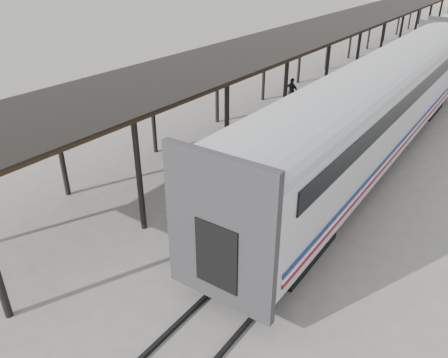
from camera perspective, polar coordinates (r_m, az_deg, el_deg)
ground at (r=15.86m, az=-1.81°, el=-4.62°), size 160.00×160.00×0.00m
canopy at (r=36.83m, az=17.56°, el=19.48°), size 4.90×64.30×4.15m
baggage_cart at (r=14.71m, az=-0.42°, el=-4.46°), size 1.70×2.60×0.86m
suitcase_stack at (r=14.77m, az=-0.34°, el=-2.46°), size 1.23×1.14×0.57m
luggage_tug at (r=30.22m, az=14.41°, el=11.69°), size 1.37×1.71×1.31m
porter at (r=13.58m, az=-1.17°, el=-2.12°), size 0.47×0.66×1.73m
pedestrian at (r=27.71m, az=8.84°, el=11.26°), size 1.01×0.57×1.62m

